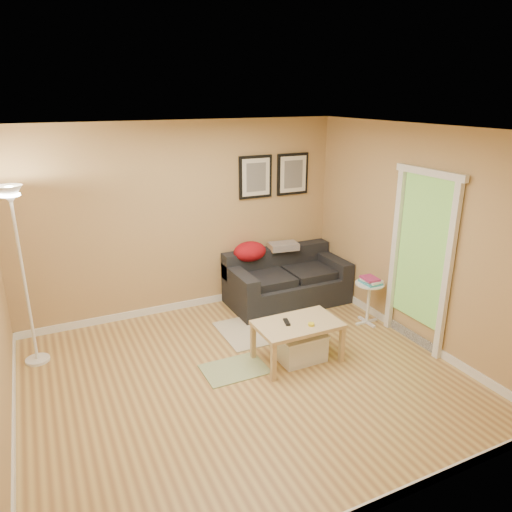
% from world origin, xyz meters
% --- Properties ---
extents(floor, '(4.50, 4.50, 0.00)m').
position_xyz_m(floor, '(0.00, 0.00, 0.00)').
color(floor, tan).
rests_on(floor, ground).
extents(ceiling, '(4.50, 4.50, 0.00)m').
position_xyz_m(ceiling, '(0.00, 0.00, 2.60)').
color(ceiling, white).
rests_on(ceiling, wall_back).
extents(wall_back, '(4.50, 0.00, 4.50)m').
position_xyz_m(wall_back, '(0.00, 2.00, 1.30)').
color(wall_back, tan).
rests_on(wall_back, ground).
extents(wall_front, '(4.50, 0.00, 4.50)m').
position_xyz_m(wall_front, '(0.00, -2.00, 1.30)').
color(wall_front, tan).
rests_on(wall_front, ground).
extents(wall_right, '(0.00, 4.00, 4.00)m').
position_xyz_m(wall_right, '(2.25, 0.00, 1.30)').
color(wall_right, tan).
rests_on(wall_right, ground).
extents(baseboard_back, '(4.50, 0.02, 0.10)m').
position_xyz_m(baseboard_back, '(0.00, 1.99, 0.05)').
color(baseboard_back, white).
rests_on(baseboard_back, ground).
extents(baseboard_front, '(4.50, 0.02, 0.10)m').
position_xyz_m(baseboard_front, '(0.00, -1.99, 0.05)').
color(baseboard_front, white).
rests_on(baseboard_front, ground).
extents(baseboard_left, '(0.02, 4.00, 0.10)m').
position_xyz_m(baseboard_left, '(-2.24, 0.00, 0.05)').
color(baseboard_left, white).
rests_on(baseboard_left, ground).
extents(baseboard_right, '(0.02, 4.00, 0.10)m').
position_xyz_m(baseboard_right, '(2.24, 0.00, 0.05)').
color(baseboard_right, white).
rests_on(baseboard_right, ground).
extents(sofa, '(1.70, 0.90, 0.75)m').
position_xyz_m(sofa, '(1.38, 1.53, 0.38)').
color(sofa, black).
rests_on(sofa, ground).
extents(red_throw, '(0.48, 0.36, 0.28)m').
position_xyz_m(red_throw, '(0.91, 1.81, 0.77)').
color(red_throw, '#AA0F1E').
rests_on(red_throw, sofa).
extents(plaid_throw, '(0.45, 0.32, 0.10)m').
position_xyz_m(plaid_throw, '(1.45, 1.79, 0.78)').
color(plaid_throw, tan).
rests_on(plaid_throw, sofa).
extents(framed_print_left, '(0.50, 0.04, 0.60)m').
position_xyz_m(framed_print_left, '(1.08, 1.98, 1.80)').
color(framed_print_left, black).
rests_on(framed_print_left, wall_back).
extents(framed_print_right, '(0.50, 0.04, 0.60)m').
position_xyz_m(framed_print_right, '(1.68, 1.98, 1.80)').
color(framed_print_right, black).
rests_on(framed_print_right, wall_back).
extents(area_rug, '(1.25, 0.85, 0.01)m').
position_xyz_m(area_rug, '(0.76, 0.93, 0.01)').
color(area_rug, beige).
rests_on(area_rug, ground).
extents(green_runner, '(0.70, 0.50, 0.01)m').
position_xyz_m(green_runner, '(-0.03, 0.19, 0.01)').
color(green_runner, '#668C4C').
rests_on(green_runner, ground).
extents(coffee_table, '(1.08, 0.85, 0.47)m').
position_xyz_m(coffee_table, '(0.70, 0.08, 0.24)').
color(coffee_table, tan).
rests_on(coffee_table, ground).
extents(remote_control, '(0.09, 0.17, 0.02)m').
position_xyz_m(remote_control, '(0.59, 0.13, 0.48)').
color(remote_control, black).
rests_on(remote_control, coffee_table).
extents(tape_roll, '(0.07, 0.07, 0.03)m').
position_xyz_m(tape_roll, '(0.80, -0.05, 0.49)').
color(tape_roll, yellow).
rests_on(tape_roll, coffee_table).
extents(storage_bin, '(0.54, 0.39, 0.33)m').
position_xyz_m(storage_bin, '(0.75, 0.07, 0.17)').
color(storage_bin, white).
rests_on(storage_bin, ground).
extents(side_table, '(0.38, 0.38, 0.57)m').
position_xyz_m(side_table, '(2.02, 0.48, 0.29)').
color(side_table, white).
rests_on(side_table, ground).
extents(book_stack, '(0.24, 0.29, 0.08)m').
position_xyz_m(book_stack, '(2.02, 0.47, 0.62)').
color(book_stack, teal).
rests_on(book_stack, side_table).
extents(floor_lamp, '(0.27, 0.27, 2.04)m').
position_xyz_m(floor_lamp, '(-2.00, 1.34, 0.97)').
color(floor_lamp, white).
rests_on(floor_lamp, ground).
extents(doorway, '(0.12, 1.01, 2.13)m').
position_xyz_m(doorway, '(2.20, -0.15, 1.02)').
color(doorway, white).
rests_on(doorway, ground).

